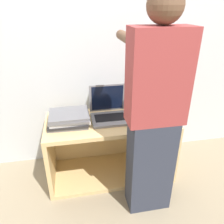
% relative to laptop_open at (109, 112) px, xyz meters
% --- Properties ---
extents(ground_plane, '(12.00, 12.00, 0.00)m').
position_rel_laptop_open_xyz_m(ground_plane, '(0.00, -0.32, -0.67)').
color(ground_plane, gray).
extents(wall_back, '(8.00, 0.05, 2.40)m').
position_rel_laptop_open_xyz_m(wall_back, '(0.00, 0.33, 0.53)').
color(wall_back, silver).
rests_on(wall_back, ground_plane).
extents(cart, '(1.17, 0.54, 0.61)m').
position_rel_laptop_open_xyz_m(cart, '(0.00, 0.01, -0.36)').
color(cart, tan).
rests_on(cart, ground_plane).
extents(laptop_open, '(0.34, 0.31, 0.29)m').
position_rel_laptop_open_xyz_m(laptop_open, '(0.00, 0.00, 0.00)').
color(laptop_open, gray).
rests_on(laptop_open, cart).
extents(laptop_stack_left, '(0.36, 0.29, 0.10)m').
position_rel_laptop_open_xyz_m(laptop_stack_left, '(-0.37, -0.05, -0.01)').
color(laptop_stack_left, slate).
rests_on(laptop_stack_left, cart).
extents(laptop_stack_right, '(0.36, 0.29, 0.06)m').
position_rel_laptop_open_xyz_m(laptop_stack_right, '(0.37, -0.05, -0.03)').
color(laptop_stack_right, '#232326').
rests_on(laptop_stack_right, cart).
extents(person, '(0.40, 0.53, 1.66)m').
position_rel_laptop_open_xyz_m(person, '(0.24, -0.48, 0.17)').
color(person, '#2D3342').
rests_on(person, ground_plane).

